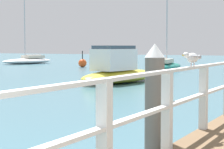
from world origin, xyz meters
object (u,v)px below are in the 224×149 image
Objects in this scene: boat_3 at (119,71)px; channel_buoy at (82,63)px; boat_4 at (28,60)px; seagull_foreground at (192,57)px; boat_0 at (165,66)px; dock_piling_near at (154,106)px.

boat_3 reaches higher than channel_buoy.
boat_4 reaches higher than channel_buoy.
seagull_foreground is at bearing -54.19° from channel_buoy.
seagull_foreground reaches higher than channel_buoy.
boat_0 is at bearing -71.88° from boat_3.
boat_4 is (-25.57, 27.78, -0.56)m from dock_piling_near.
seagull_foreground is at bearing -75.11° from boat_0.
boat_0 reaches higher than seagull_foreground.
dock_piling_near is 29.81m from channel_buoy.
boat_4 reaches higher than boat_3.
dock_piling_near is 0.32× the size of boat_3.
seagull_foreground is (0.38, 0.53, 0.69)m from dock_piling_near.
seagull_foreground is 37.65m from boat_4.
channel_buoy is at bearing -42.88° from boat_3.
boat_0 is 16.93m from boat_4.
boat_4 is at bearing 132.62° from dock_piling_near.
dock_piling_near is 3.84× the size of seagull_foreground.
seagull_foreground is 0.08× the size of boat_3.
dock_piling_near is at bearing 143.35° from boat_4.
channel_buoy is (8.63, -3.26, -0.00)m from boat_4.
boat_0 is 7.85m from channel_buoy.
boat_3 is 0.71× the size of boat_4.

